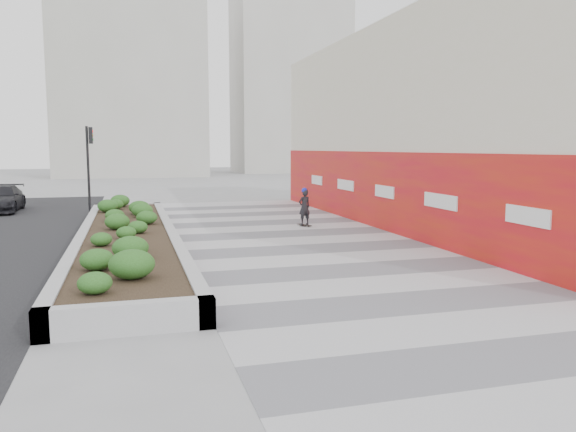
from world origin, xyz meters
name	(u,v)px	position (x,y,z in m)	size (l,w,h in m)	color
ground	(378,287)	(0.00, 0.00, 0.00)	(160.00, 160.00, 0.00)	gray
walkway	(332,261)	(0.00, 3.00, 0.01)	(8.00, 36.00, 0.01)	#A8A8AD
building	(444,127)	(6.98, 8.98, 3.98)	(6.04, 24.08, 8.00)	beige
planter	(127,234)	(-5.50, 7.00, 0.42)	(3.00, 18.00, 0.90)	#9E9EA0
traffic_signal_near	(89,156)	(-7.23, 17.50, 2.76)	(0.33, 0.28, 4.20)	black
distant_bldg_north_l	(130,86)	(-5.00, 55.00, 10.00)	(16.00, 12.00, 20.00)	#ADAAA3
distant_bldg_north_r	(289,79)	(15.00, 60.00, 12.00)	(14.00, 10.00, 24.00)	#ADAAA3
manhole_cover	(349,260)	(0.50, 3.00, 0.00)	(0.44, 0.44, 0.01)	#595654
skateboarder	(304,207)	(1.36, 9.92, 0.79)	(0.59, 0.74, 1.57)	beige
car_dark	(1,199)	(-11.56, 19.00, 0.65)	(1.82, 4.48, 1.30)	black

